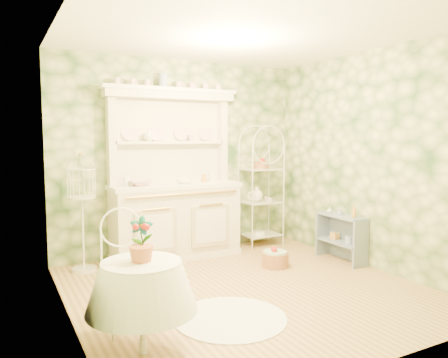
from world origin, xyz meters
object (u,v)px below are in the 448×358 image
round_table (142,310)px  cafe_chair (127,281)px  birdcage_stand (82,214)px  bakers_rack (261,183)px  kitchen_dresser (175,174)px  floor_basket (275,259)px  side_shelf (341,239)px

round_table → cafe_chair: (0.02, 0.48, 0.08)m
birdcage_stand → round_table: bearing=-89.6°
round_table → bakers_rack: bearing=42.9°
round_table → cafe_chair: bearing=88.0°
kitchen_dresser → birdcage_stand: bearing=-177.6°
kitchen_dresser → round_table: size_ratio=3.39×
round_table → kitchen_dresser: bearing=62.9°
cafe_chair → bakers_rack: bearing=46.1°
bakers_rack → birdcage_stand: 2.65m
bakers_rack → floor_basket: size_ratio=6.21×
round_table → floor_basket: (2.15, 1.37, -0.24)m
birdcage_stand → floor_basket: birdcage_stand is taller
birdcage_stand → floor_basket: bearing=-23.6°
kitchen_dresser → birdcage_stand: size_ratio=1.61×
bakers_rack → side_shelf: 1.48m
side_shelf → round_table: (-3.07, -1.18, 0.04)m
kitchen_dresser → round_table: 2.78m
cafe_chair → floor_basket: cafe_chair is taller
cafe_chair → round_table: bearing=-82.7°
kitchen_dresser → bakers_rack: size_ratio=1.22×
bakers_rack → cafe_chair: bakers_rack is taller
bakers_rack → round_table: 3.63m
kitchen_dresser → cafe_chair: size_ratio=2.73×
side_shelf → floor_basket: bearing=161.8°
cafe_chair → floor_basket: (2.13, 0.89, -0.32)m
birdcage_stand → side_shelf: bearing=-20.1°
kitchen_dresser → birdcage_stand: kitchen_dresser is taller
bakers_rack → cafe_chair: 3.30m
bakers_rack → side_shelf: (0.45, -1.25, -0.64)m
side_shelf → birdcage_stand: size_ratio=0.49×
bakers_rack → floor_basket: bearing=-114.5°
side_shelf → birdcage_stand: (-3.09, 1.13, 0.41)m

